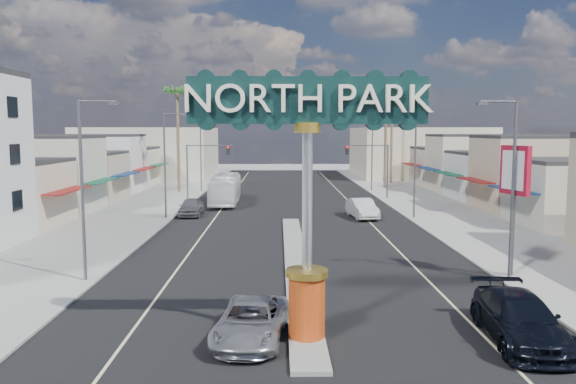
{
  "coord_description": "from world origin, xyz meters",
  "views": [
    {
      "loc": [
        -1.0,
        -17.38,
        7.47
      ],
      "look_at": [
        -0.53,
        10.34,
        4.45
      ],
      "focal_mm": 35.0,
      "sensor_mm": 36.0,
      "label": 1
    }
  ],
  "objects_px": {
    "gateway_sign": "(307,176)",
    "car_parked_right": "(362,208)",
    "streetlight_l_near": "(85,181)",
    "bank_pylon_sign": "(515,178)",
    "streetlight_r_far": "(371,151)",
    "suv_right": "(519,319)",
    "traffic_signal_left": "(204,160)",
    "palm_left_far": "(177,97)",
    "city_bus": "(225,189)",
    "streetlight_r_mid": "(413,160)",
    "streetlight_l_mid": "(167,160)",
    "streetlight_r_near": "(510,180)",
    "traffic_signal_right": "(371,160)",
    "suv_left": "(251,321)",
    "palm_right_far": "(392,96)",
    "car_parked_left": "(191,207)",
    "palm_right_mid": "(386,107)",
    "streetlight_l_far": "(202,151)"
  },
  "relations": [
    {
      "from": "traffic_signal_right",
      "to": "city_bus",
      "type": "relative_size",
      "value": 0.55
    },
    {
      "from": "suv_left",
      "to": "palm_right_far",
      "type": "bearing_deg",
      "value": 81.03
    },
    {
      "from": "streetlight_l_far",
      "to": "traffic_signal_left",
      "type": "bearing_deg",
      "value": -81.14
    },
    {
      "from": "palm_left_far",
      "to": "streetlight_r_near",
      "type": "bearing_deg",
      "value": -59.64
    },
    {
      "from": "palm_right_far",
      "to": "city_bus",
      "type": "height_order",
      "value": "palm_right_far"
    },
    {
      "from": "car_parked_left",
      "to": "car_parked_right",
      "type": "height_order",
      "value": "car_parked_right"
    },
    {
      "from": "suv_right",
      "to": "car_parked_right",
      "type": "bearing_deg",
      "value": 96.63
    },
    {
      "from": "palm_right_mid",
      "to": "car_parked_right",
      "type": "distance_m",
      "value": 28.23
    },
    {
      "from": "city_bus",
      "to": "bank_pylon_sign",
      "type": "relative_size",
      "value": 1.64
    },
    {
      "from": "palm_left_far",
      "to": "car_parked_right",
      "type": "distance_m",
      "value": 29.43
    },
    {
      "from": "suv_right",
      "to": "suv_left",
      "type": "bearing_deg",
      "value": -178.04
    },
    {
      "from": "streetlight_r_near",
      "to": "city_bus",
      "type": "height_order",
      "value": "streetlight_r_near"
    },
    {
      "from": "gateway_sign",
      "to": "car_parked_right",
      "type": "xyz_separation_m",
      "value": [
        6.2,
        28.42,
        -5.09
      ]
    },
    {
      "from": "traffic_signal_left",
      "to": "bank_pylon_sign",
      "type": "bearing_deg",
      "value": -58.95
    },
    {
      "from": "traffic_signal_right",
      "to": "streetlight_r_near",
      "type": "height_order",
      "value": "streetlight_r_near"
    },
    {
      "from": "traffic_signal_left",
      "to": "streetlight_r_far",
      "type": "distance_m",
      "value": 21.2
    },
    {
      "from": "streetlight_l_far",
      "to": "streetlight_r_mid",
      "type": "bearing_deg",
      "value": -46.52
    },
    {
      "from": "palm_right_far",
      "to": "city_bus",
      "type": "bearing_deg",
      "value": -134.55
    },
    {
      "from": "streetlight_l_far",
      "to": "palm_left_far",
      "type": "xyz_separation_m",
      "value": [
        -2.57,
        -2.0,
        6.43
      ]
    },
    {
      "from": "streetlight_r_near",
      "to": "streetlight_r_mid",
      "type": "relative_size",
      "value": 1.0
    },
    {
      "from": "palm_left_far",
      "to": "palm_right_far",
      "type": "distance_m",
      "value": 30.48
    },
    {
      "from": "palm_right_mid",
      "to": "streetlight_r_far",
      "type": "bearing_deg",
      "value": -122.69
    },
    {
      "from": "car_parked_right",
      "to": "streetlight_l_mid",
      "type": "bearing_deg",
      "value": 174.2
    },
    {
      "from": "suv_right",
      "to": "bank_pylon_sign",
      "type": "bearing_deg",
      "value": 73.04
    },
    {
      "from": "streetlight_l_near",
      "to": "bank_pylon_sign",
      "type": "bearing_deg",
      "value": 1.61
    },
    {
      "from": "city_bus",
      "to": "suv_right",
      "type": "bearing_deg",
      "value": -70.67
    },
    {
      "from": "traffic_signal_left",
      "to": "palm_left_far",
      "type": "bearing_deg",
      "value": 122.43
    },
    {
      "from": "streetlight_r_mid",
      "to": "suv_right",
      "type": "bearing_deg",
      "value": -95.83
    },
    {
      "from": "streetlight_r_far",
      "to": "palm_right_far",
      "type": "height_order",
      "value": "palm_right_far"
    },
    {
      "from": "traffic_signal_right",
      "to": "streetlight_l_far",
      "type": "relative_size",
      "value": 0.67
    },
    {
      "from": "suv_left",
      "to": "car_parked_left",
      "type": "bearing_deg",
      "value": 109.62
    },
    {
      "from": "palm_left_far",
      "to": "streetlight_l_near",
      "type": "bearing_deg",
      "value": -86.33
    },
    {
      "from": "streetlight_l_mid",
      "to": "suv_left",
      "type": "distance_m",
      "value": 29.48
    },
    {
      "from": "streetlight_l_near",
      "to": "streetlight_r_far",
      "type": "bearing_deg",
      "value": 63.58
    },
    {
      "from": "streetlight_l_mid",
      "to": "gateway_sign",
      "type": "bearing_deg",
      "value": -69.58
    },
    {
      "from": "streetlight_l_mid",
      "to": "bank_pylon_sign",
      "type": "bearing_deg",
      "value": -42.26
    },
    {
      "from": "palm_right_far",
      "to": "suv_left",
      "type": "height_order",
      "value": "palm_right_far"
    },
    {
      "from": "streetlight_r_far",
      "to": "car_parked_left",
      "type": "bearing_deg",
      "value": -133.7
    },
    {
      "from": "streetlight_l_mid",
      "to": "palm_right_mid",
      "type": "bearing_deg",
      "value": 47.97
    },
    {
      "from": "traffic_signal_right",
      "to": "streetlight_l_near",
      "type": "relative_size",
      "value": 0.67
    },
    {
      "from": "streetlight_r_near",
      "to": "bank_pylon_sign",
      "type": "relative_size",
      "value": 1.36
    },
    {
      "from": "suv_right",
      "to": "city_bus",
      "type": "relative_size",
      "value": 0.53
    },
    {
      "from": "palm_left_far",
      "to": "suv_left",
      "type": "height_order",
      "value": "palm_left_far"
    },
    {
      "from": "streetlight_l_far",
      "to": "streetlight_r_far",
      "type": "bearing_deg",
      "value": 0.0
    },
    {
      "from": "suv_right",
      "to": "gateway_sign",
      "type": "bearing_deg",
      "value": -177.68
    },
    {
      "from": "gateway_sign",
      "to": "palm_right_far",
      "type": "bearing_deg",
      "value": 75.97
    },
    {
      "from": "streetlight_r_far",
      "to": "palm_left_far",
      "type": "relative_size",
      "value": 0.69
    },
    {
      "from": "streetlight_r_mid",
      "to": "palm_left_far",
      "type": "xyz_separation_m",
      "value": [
        -23.43,
        20.0,
        6.43
      ]
    },
    {
      "from": "streetlight_r_far",
      "to": "city_bus",
      "type": "height_order",
      "value": "streetlight_r_far"
    },
    {
      "from": "gateway_sign",
      "to": "streetlight_r_near",
      "type": "distance_m",
      "value": 13.19
    }
  ]
}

